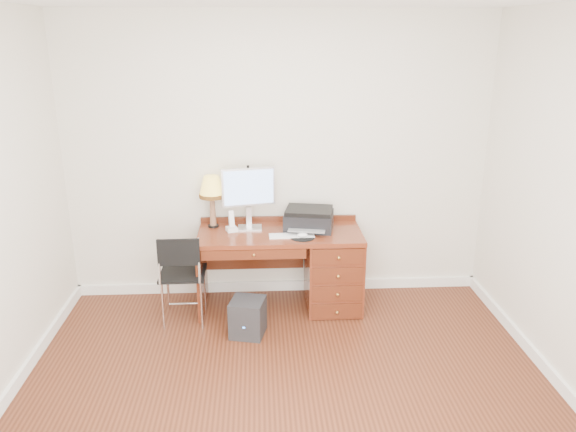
{
  "coord_description": "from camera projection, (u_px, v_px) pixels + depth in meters",
  "views": [
    {
      "loc": [
        -0.19,
        -3.44,
        2.5
      ],
      "look_at": [
        0.06,
        1.2,
        0.97
      ],
      "focal_mm": 35.0,
      "sensor_mm": 36.0,
      "label": 1
    }
  ],
  "objects": [
    {
      "name": "ground",
      "position": [
        288.0,
        395.0,
        4.05
      ],
      "size": [
        4.0,
        4.0,
        0.0
      ],
      "primitive_type": "plane",
      "color": "#3F1B0E",
      "rests_on": "ground"
    },
    {
      "name": "leg_lamp",
      "position": [
        212.0,
        190.0,
        5.17
      ],
      "size": [
        0.24,
        0.24,
        0.49
      ],
      "color": "black",
      "rests_on": "desk"
    },
    {
      "name": "printer",
      "position": [
        309.0,
        219.0,
        5.21
      ],
      "size": [
        0.5,
        0.42,
        0.2
      ],
      "rotation": [
        0.0,
        0.0,
        -0.2
      ],
      "color": "black",
      "rests_on": "desk"
    },
    {
      "name": "room_shell",
      "position": [
        284.0,
        343.0,
        4.64
      ],
      "size": [
        4.0,
        4.0,
        4.0
      ],
      "color": "silver",
      "rests_on": "ground"
    },
    {
      "name": "chair",
      "position": [
        181.0,
        270.0,
        4.92
      ],
      "size": [
        0.4,
        0.4,
        0.84
      ],
      "rotation": [
        0.0,
        0.0,
        0.01
      ],
      "color": "black",
      "rests_on": "ground"
    },
    {
      "name": "pen_cup",
      "position": [
        297.0,
        222.0,
        5.25
      ],
      "size": [
        0.09,
        0.09,
        0.11
      ],
      "primitive_type": "cylinder",
      "color": "black",
      "rests_on": "desk"
    },
    {
      "name": "keyboard",
      "position": [
        292.0,
        236.0,
        5.03
      ],
      "size": [
        0.41,
        0.13,
        0.02
      ],
      "primitive_type": "cube",
      "rotation": [
        0.0,
        0.0,
        0.02
      ],
      "color": "white",
      "rests_on": "desk"
    },
    {
      "name": "desk",
      "position": [
        314.0,
        265.0,
        5.27
      ],
      "size": [
        1.5,
        0.67,
        0.75
      ],
      "color": "maroon",
      "rests_on": "ground"
    },
    {
      "name": "phone",
      "position": [
        232.0,
        225.0,
        5.15
      ],
      "size": [
        0.12,
        0.12,
        0.2
      ],
      "rotation": [
        0.0,
        0.0,
        0.33
      ],
      "color": "white",
      "rests_on": "desk"
    },
    {
      "name": "mouse_pad",
      "position": [
        302.0,
        236.0,
        4.99
      ],
      "size": [
        0.22,
        0.22,
        0.04
      ],
      "color": "black",
      "rests_on": "desk"
    },
    {
      "name": "equipment_box",
      "position": [
        248.0,
        317.0,
        4.82
      ],
      "size": [
        0.33,
        0.33,
        0.32
      ],
      "primitive_type": "cube",
      "rotation": [
        0.0,
        0.0,
        -0.23
      ],
      "color": "black",
      "rests_on": "ground"
    },
    {
      "name": "monitor",
      "position": [
        249.0,
        190.0,
        5.15
      ],
      "size": [
        0.5,
        0.2,
        0.57
      ],
      "rotation": [
        0.0,
        0.0,
        0.2
      ],
      "color": "silver",
      "rests_on": "desk"
    }
  ]
}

